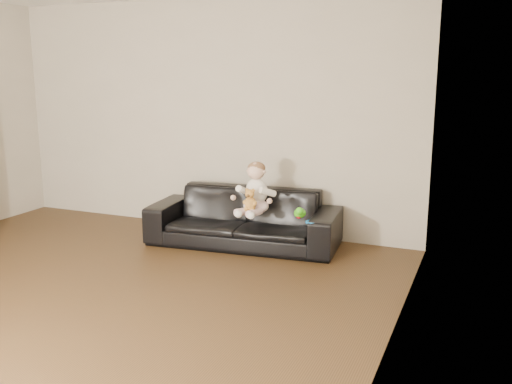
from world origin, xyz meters
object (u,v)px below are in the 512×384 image
at_px(toy_blue_disc, 312,222).
at_px(teddy_bear, 250,200).
at_px(baby, 255,191).
at_px(toy_green, 300,213).
at_px(toy_rattle, 299,216).
at_px(sofa, 244,218).

bearing_deg(toy_blue_disc, teddy_bear, -177.87).
height_order(baby, toy_green, baby).
relative_size(toy_green, toy_rattle, 2.32).
bearing_deg(toy_rattle, baby, 175.72).
relative_size(teddy_bear, toy_rattle, 3.65).
relative_size(sofa, toy_blue_disc, 17.35).
distance_m(toy_rattle, toy_blue_disc, 0.19).
relative_size(sofa, baby, 3.75).
bearing_deg(baby, toy_blue_disc, 4.16).
bearing_deg(baby, toy_rattle, 11.98).
height_order(sofa, baby, baby).
xyz_separation_m(sofa, teddy_bear, (0.19, -0.27, 0.27)).
relative_size(toy_rattle, toy_blue_disc, 0.53).
bearing_deg(sofa, teddy_bear, -60.26).
bearing_deg(teddy_bear, toy_green, 48.28).
relative_size(baby, toy_blue_disc, 4.62).
xyz_separation_m(toy_green, toy_blue_disc, (0.16, -0.13, -0.04)).
bearing_deg(toy_rattle, teddy_bear, -165.02).
bearing_deg(toy_green, teddy_bear, -161.30).
bearing_deg(toy_rattle, toy_green, 89.79).
distance_m(baby, toy_green, 0.51).
distance_m(teddy_bear, toy_rattle, 0.51).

